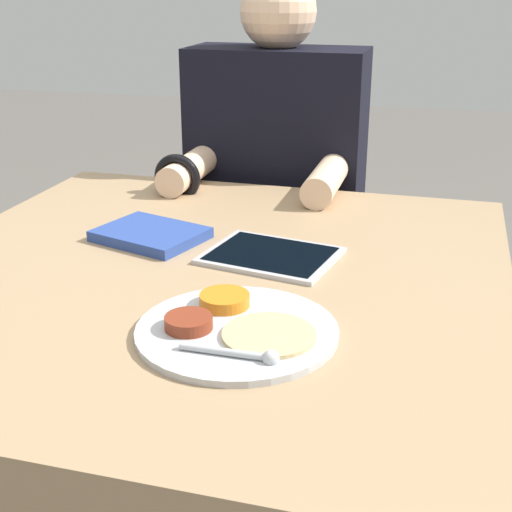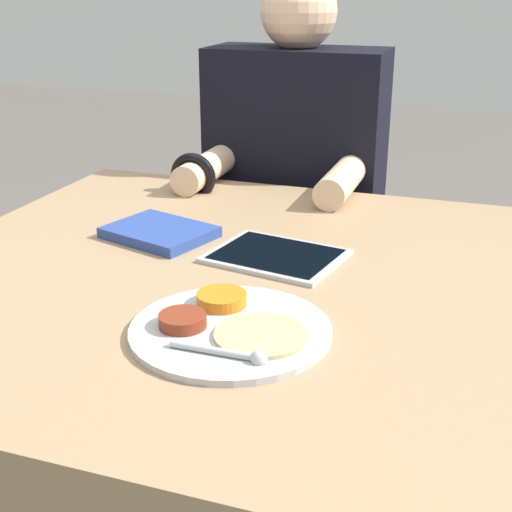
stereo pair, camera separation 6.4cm
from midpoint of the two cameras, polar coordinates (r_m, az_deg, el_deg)
name	(u,v)px [view 2 (the right image)]	position (r m, az deg, el deg)	size (l,w,h in m)	color
dining_table	(211,445)	(1.39, -2.29, -14.92)	(1.01, 1.06, 0.72)	#9E7F5B
thali_tray	(229,327)	(0.99, -0.32, -5.76)	(0.28, 0.28, 0.03)	#B7BABF
red_notebook	(160,233)	(1.36, -6.37, 1.83)	(0.22, 0.19, 0.02)	silver
tablet_device	(276,256)	(1.25, 3.10, -0.01)	(0.25, 0.21, 0.01)	#B7B7BC
person_diner	(294,230)	(1.89, 4.00, 2.08)	(0.44, 0.44, 1.20)	black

